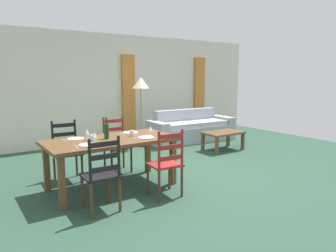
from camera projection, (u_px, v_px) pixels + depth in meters
name	position (u px, v px, depth m)	size (l,w,h in m)	color
ground_plane	(180.00, 174.00, 5.41)	(9.60, 9.60, 0.02)	#2A4B38
wall_far	(102.00, 89.00, 7.87)	(9.60, 0.16, 2.70)	beige
curtain_panel_left	(129.00, 98.00, 8.18)	(0.35, 0.08, 2.20)	#C47534
curtain_panel_right	(199.00, 95.00, 9.52)	(0.35, 0.08, 2.20)	#C47534
dining_table	(111.00, 145.00, 4.64)	(1.90, 0.96, 0.75)	brown
dining_chair_near_left	(102.00, 175.00, 3.83)	(0.43, 0.41, 0.96)	black
dining_chair_near_right	(166.00, 163.00, 4.33)	(0.45, 0.43, 0.96)	maroon
dining_chair_far_left	(67.00, 151.00, 5.03)	(0.45, 0.43, 0.96)	black
dining_chair_far_right	(116.00, 144.00, 5.51)	(0.44, 0.42, 0.96)	maroon
dinner_plate_near_left	(88.00, 145.00, 4.17)	(0.24, 0.24, 0.02)	white
fork_near_left	(77.00, 147.00, 4.09)	(0.02, 0.17, 0.01)	silver
dinner_plate_near_right	(146.00, 138.00, 4.68)	(0.24, 0.24, 0.02)	white
fork_near_right	(137.00, 139.00, 4.59)	(0.02, 0.17, 0.01)	silver
dinner_plate_far_left	(75.00, 139.00, 4.58)	(0.24, 0.24, 0.02)	white
fork_far_left	(65.00, 141.00, 4.50)	(0.02, 0.17, 0.01)	silver
dinner_plate_far_right	(130.00, 133.00, 5.08)	(0.24, 0.24, 0.02)	white
fork_far_right	(122.00, 134.00, 5.00)	(0.02, 0.17, 0.01)	silver
wine_bottle	(107.00, 131.00, 4.62)	(0.07, 0.07, 0.32)	#143819
wine_glass_near_left	(94.00, 135.00, 4.32)	(0.06, 0.06, 0.16)	white
wine_glass_near_right	(150.00, 129.00, 4.85)	(0.06, 0.06, 0.16)	white
wine_glass_far_left	(87.00, 132.00, 4.56)	(0.06, 0.06, 0.16)	white
coffee_cup_primary	(132.00, 133.00, 4.82)	(0.07, 0.07, 0.09)	beige
coffee_cup_secondary	(93.00, 138.00, 4.46)	(0.07, 0.07, 0.09)	beige
couch	(191.00, 130.00, 8.09)	(2.32, 0.92, 0.80)	#9CA5AF
coffee_table	(223.00, 135.00, 7.08)	(0.90, 0.56, 0.42)	brown
standing_lamp	(141.00, 87.00, 7.31)	(0.40, 0.40, 1.64)	#332D28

